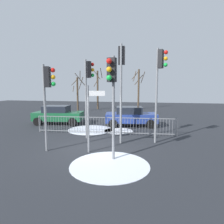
{
  "coord_description": "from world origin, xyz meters",
  "views": [
    {
      "loc": [
        2.8,
        -8.54,
        2.88
      ],
      "look_at": [
        0.45,
        2.84,
        1.4
      ],
      "focal_mm": 30.48,
      "sensor_mm": 36.0,
      "label": 1
    }
  ],
  "objects_px": {
    "traffic_light_mid_left": "(112,85)",
    "traffic_light_foreground_right": "(121,72)",
    "bare_tree_centre": "(138,88)",
    "direction_sign_post": "(90,115)",
    "bare_tree_right": "(98,89)",
    "traffic_light_mid_right": "(88,81)",
    "traffic_light_rear_left": "(160,74)",
    "car_green_trailing": "(58,114)",
    "traffic_light_foreground_left": "(48,88)",
    "car_blue_far": "(131,116)",
    "bare_tree_left": "(78,92)"
  },
  "relations": [
    {
      "from": "traffic_light_mid_right",
      "to": "traffic_light_foreground_left",
      "type": "relative_size",
      "value": 1.14
    },
    {
      "from": "direction_sign_post",
      "to": "bare_tree_right",
      "type": "height_order",
      "value": "bare_tree_right"
    },
    {
      "from": "car_green_trailing",
      "to": "bare_tree_centre",
      "type": "bearing_deg",
      "value": 57.9
    },
    {
      "from": "traffic_light_foreground_left",
      "to": "traffic_light_mid_left",
      "type": "bearing_deg",
      "value": 66.41
    },
    {
      "from": "traffic_light_foreground_left",
      "to": "bare_tree_centre",
      "type": "relative_size",
      "value": 0.73
    },
    {
      "from": "traffic_light_foreground_right",
      "to": "car_green_trailing",
      "type": "height_order",
      "value": "traffic_light_foreground_right"
    },
    {
      "from": "car_green_trailing",
      "to": "bare_tree_right",
      "type": "height_order",
      "value": "bare_tree_right"
    },
    {
      "from": "car_blue_far",
      "to": "bare_tree_left",
      "type": "height_order",
      "value": "bare_tree_left"
    },
    {
      "from": "bare_tree_right",
      "to": "traffic_light_mid_left",
      "type": "bearing_deg",
      "value": -72.35
    },
    {
      "from": "bare_tree_centre",
      "to": "car_green_trailing",
      "type": "bearing_deg",
      "value": -114.39
    },
    {
      "from": "traffic_light_mid_left",
      "to": "traffic_light_foreground_left",
      "type": "xyz_separation_m",
      "value": [
        -3.03,
        0.58,
        -0.15
      ]
    },
    {
      "from": "traffic_light_foreground_left",
      "to": "bare_tree_left",
      "type": "relative_size",
      "value": 0.79
    },
    {
      "from": "traffic_light_rear_left",
      "to": "traffic_light_foreground_left",
      "type": "relative_size",
      "value": 1.25
    },
    {
      "from": "car_green_trailing",
      "to": "car_blue_far",
      "type": "bearing_deg",
      "value": -4.37
    },
    {
      "from": "traffic_light_mid_left",
      "to": "bare_tree_centre",
      "type": "height_order",
      "value": "bare_tree_centre"
    },
    {
      "from": "traffic_light_mid_right",
      "to": "bare_tree_left",
      "type": "relative_size",
      "value": 0.9
    },
    {
      "from": "traffic_light_rear_left",
      "to": "bare_tree_right",
      "type": "height_order",
      "value": "bare_tree_right"
    },
    {
      "from": "direction_sign_post",
      "to": "car_blue_far",
      "type": "bearing_deg",
      "value": 66.34
    },
    {
      "from": "car_blue_far",
      "to": "bare_tree_centre",
      "type": "height_order",
      "value": "bare_tree_centre"
    },
    {
      "from": "traffic_light_mid_right",
      "to": "traffic_light_foreground_right",
      "type": "height_order",
      "value": "traffic_light_foreground_right"
    },
    {
      "from": "car_green_trailing",
      "to": "bare_tree_left",
      "type": "distance_m",
      "value": 8.4
    },
    {
      "from": "traffic_light_foreground_right",
      "to": "traffic_light_rear_left",
      "type": "xyz_separation_m",
      "value": [
        1.91,
        0.27,
        -0.13
      ]
    },
    {
      "from": "traffic_light_foreground_right",
      "to": "traffic_light_foreground_left",
      "type": "relative_size",
      "value": 1.29
    },
    {
      "from": "traffic_light_foreground_right",
      "to": "direction_sign_post",
      "type": "relative_size",
      "value": 1.69
    },
    {
      "from": "direction_sign_post",
      "to": "bare_tree_left",
      "type": "xyz_separation_m",
      "value": [
        -6.2,
        14.08,
        0.68
      ]
    },
    {
      "from": "traffic_light_mid_left",
      "to": "direction_sign_post",
      "type": "relative_size",
      "value": 1.37
    },
    {
      "from": "traffic_light_rear_left",
      "to": "bare_tree_right",
      "type": "xyz_separation_m",
      "value": [
        -7.53,
        14.94,
        -0.8
      ]
    },
    {
      "from": "traffic_light_mid_left",
      "to": "car_blue_far",
      "type": "relative_size",
      "value": 1.02
    },
    {
      "from": "traffic_light_foreground_right",
      "to": "bare_tree_left",
      "type": "distance_m",
      "value": 14.34
    },
    {
      "from": "bare_tree_left",
      "to": "bare_tree_right",
      "type": "bearing_deg",
      "value": 60.04
    },
    {
      "from": "bare_tree_right",
      "to": "direction_sign_post",
      "type": "bearing_deg",
      "value": -75.21
    },
    {
      "from": "traffic_light_foreground_right",
      "to": "car_green_trailing",
      "type": "bearing_deg",
      "value": 142.99
    },
    {
      "from": "traffic_light_mid_left",
      "to": "traffic_light_foreground_right",
      "type": "distance_m",
      "value": 2.68
    },
    {
      "from": "car_green_trailing",
      "to": "bare_tree_left",
      "type": "height_order",
      "value": "bare_tree_left"
    },
    {
      "from": "bare_tree_left",
      "to": "traffic_light_rear_left",
      "type": "bearing_deg",
      "value": -52.43
    },
    {
      "from": "bare_tree_right",
      "to": "bare_tree_centre",
      "type": "bearing_deg",
      "value": 12.48
    },
    {
      "from": "traffic_light_mid_left",
      "to": "bare_tree_left",
      "type": "height_order",
      "value": "bare_tree_left"
    },
    {
      "from": "traffic_light_mid_right",
      "to": "traffic_light_rear_left",
      "type": "relative_size",
      "value": 0.91
    },
    {
      "from": "traffic_light_mid_left",
      "to": "traffic_light_rear_left",
      "type": "height_order",
      "value": "traffic_light_rear_left"
    },
    {
      "from": "traffic_light_mid_right",
      "to": "traffic_light_rear_left",
      "type": "xyz_separation_m",
      "value": [
        3.89,
        -0.3,
        0.3
      ]
    },
    {
      "from": "traffic_light_mid_right",
      "to": "traffic_light_foreground_right",
      "type": "xyz_separation_m",
      "value": [
        1.98,
        -0.57,
        0.43
      ]
    },
    {
      "from": "traffic_light_mid_left",
      "to": "bare_tree_centre",
      "type": "distance_m",
      "value": 19.0
    },
    {
      "from": "traffic_light_foreground_right",
      "to": "bare_tree_centre",
      "type": "height_order",
      "value": "bare_tree_centre"
    },
    {
      "from": "traffic_light_rear_left",
      "to": "car_green_trailing",
      "type": "height_order",
      "value": "traffic_light_rear_left"
    },
    {
      "from": "car_blue_far",
      "to": "bare_tree_centre",
      "type": "bearing_deg",
      "value": 81.73
    },
    {
      "from": "traffic_light_rear_left",
      "to": "car_green_trailing",
      "type": "relative_size",
      "value": 1.22
    },
    {
      "from": "traffic_light_mid_left",
      "to": "traffic_light_foreground_right",
      "type": "xyz_separation_m",
      "value": [
        -0.04,
        2.59,
        0.68
      ]
    },
    {
      "from": "traffic_light_mid_left",
      "to": "traffic_light_foreground_left",
      "type": "distance_m",
      "value": 3.09
    },
    {
      "from": "car_green_trailing",
      "to": "bare_tree_right",
      "type": "bearing_deg",
      "value": 81.5
    },
    {
      "from": "traffic_light_mid_left",
      "to": "bare_tree_left",
      "type": "xyz_separation_m",
      "value": [
        -7.36,
        14.85,
        -0.65
      ]
    }
  ]
}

